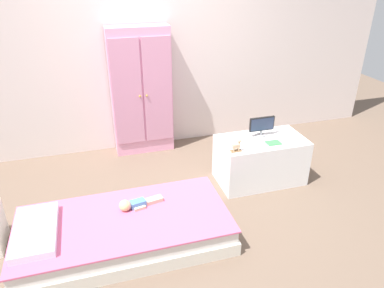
{
  "coord_description": "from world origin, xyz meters",
  "views": [
    {
      "loc": [
        -0.63,
        -2.7,
        2.15
      ],
      "look_at": [
        0.26,
        0.33,
        0.55
      ],
      "focal_mm": 33.72,
      "sensor_mm": 36.0,
      "label": 1
    }
  ],
  "objects_px": {
    "wardrobe": "(141,92)",
    "tv_stand": "(260,160)",
    "doll": "(133,204)",
    "book_green": "(273,143)",
    "tv_monitor": "(262,125)",
    "rocking_horse_toy": "(237,146)",
    "bed": "(125,230)"
  },
  "relations": [
    {
      "from": "wardrobe",
      "to": "tv_stand",
      "type": "height_order",
      "value": "wardrobe"
    },
    {
      "from": "doll",
      "to": "tv_stand",
      "type": "bearing_deg",
      "value": 17.73
    },
    {
      "from": "book_green",
      "to": "doll",
      "type": "bearing_deg",
      "value": -167.13
    },
    {
      "from": "tv_monitor",
      "to": "rocking_horse_toy",
      "type": "bearing_deg",
      "value": -146.37
    },
    {
      "from": "wardrobe",
      "to": "rocking_horse_toy",
      "type": "bearing_deg",
      "value": -60.08
    },
    {
      "from": "tv_stand",
      "to": "book_green",
      "type": "height_order",
      "value": "book_green"
    },
    {
      "from": "bed",
      "to": "wardrobe",
      "type": "xyz_separation_m",
      "value": [
        0.45,
        1.66,
        0.64
      ]
    },
    {
      "from": "tv_monitor",
      "to": "tv_stand",
      "type": "bearing_deg",
      "value": -107.31
    },
    {
      "from": "tv_stand",
      "to": "bed",
      "type": "bearing_deg",
      "value": -159.14
    },
    {
      "from": "doll",
      "to": "wardrobe",
      "type": "distance_m",
      "value": 1.65
    },
    {
      "from": "bed",
      "to": "book_green",
      "type": "bearing_deg",
      "value": 16.32
    },
    {
      "from": "bed",
      "to": "doll",
      "type": "xyz_separation_m",
      "value": [
        0.1,
        0.13,
        0.16
      ]
    },
    {
      "from": "rocking_horse_toy",
      "to": "book_green",
      "type": "distance_m",
      "value": 0.43
    },
    {
      "from": "doll",
      "to": "wardrobe",
      "type": "xyz_separation_m",
      "value": [
        0.35,
        1.53,
        0.48
      ]
    },
    {
      "from": "bed",
      "to": "tv_stand",
      "type": "bearing_deg",
      "value": 20.86
    },
    {
      "from": "wardrobe",
      "to": "book_green",
      "type": "bearing_deg",
      "value": -46.17
    },
    {
      "from": "doll",
      "to": "bed",
      "type": "bearing_deg",
      "value": -128.37
    },
    {
      "from": "tv_monitor",
      "to": "book_green",
      "type": "distance_m",
      "value": 0.24
    },
    {
      "from": "tv_stand",
      "to": "rocking_horse_toy",
      "type": "relative_size",
      "value": 6.93
    },
    {
      "from": "tv_stand",
      "to": "book_green",
      "type": "distance_m",
      "value": 0.29
    },
    {
      "from": "rocking_horse_toy",
      "to": "tv_monitor",
      "type": "bearing_deg",
      "value": 33.63
    },
    {
      "from": "tv_stand",
      "to": "book_green",
      "type": "relative_size",
      "value": 6.12
    },
    {
      "from": "tv_monitor",
      "to": "doll",
      "type": "bearing_deg",
      "value": -159.51
    },
    {
      "from": "tv_stand",
      "to": "rocking_horse_toy",
      "type": "bearing_deg",
      "value": -154.71
    },
    {
      "from": "doll",
      "to": "book_green",
      "type": "height_order",
      "value": "book_green"
    },
    {
      "from": "tv_stand",
      "to": "book_green",
      "type": "bearing_deg",
      "value": -59.33
    },
    {
      "from": "tv_stand",
      "to": "rocking_horse_toy",
      "type": "distance_m",
      "value": 0.5
    },
    {
      "from": "doll",
      "to": "book_green",
      "type": "relative_size",
      "value": 2.64
    },
    {
      "from": "bed",
      "to": "book_green",
      "type": "xyz_separation_m",
      "value": [
        1.6,
        0.47,
        0.38
      ]
    },
    {
      "from": "wardrobe",
      "to": "tv_monitor",
      "type": "bearing_deg",
      "value": -41.9
    },
    {
      "from": "doll",
      "to": "book_green",
      "type": "distance_m",
      "value": 1.55
    },
    {
      "from": "tv_monitor",
      "to": "book_green",
      "type": "bearing_deg",
      "value": -78.55
    }
  ]
}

